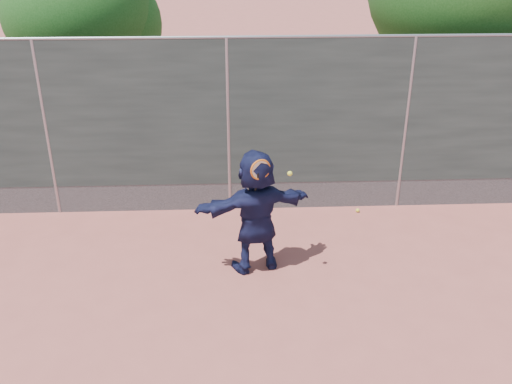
{
  "coord_description": "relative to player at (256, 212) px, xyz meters",
  "views": [
    {
      "loc": [
        0.06,
        -5.57,
        4.62
      ],
      "look_at": [
        0.38,
        1.58,
        1.23
      ],
      "focal_mm": 40.0,
      "sensor_mm": 36.0,
      "label": 1
    }
  ],
  "objects": [
    {
      "name": "fence",
      "position": [
        -0.38,
        1.92,
        0.66
      ],
      "size": [
        20.0,
        0.06,
        3.03
      ],
      "color": "#38423D",
      "rests_on": "ground"
    },
    {
      "name": "tree_left",
      "position": [
        -3.23,
        4.97,
        2.02
      ],
      "size": [
        3.15,
        3.0,
        4.53
      ],
      "color": "#382314",
      "rests_on": "ground"
    },
    {
      "name": "weed_clump",
      "position": [
        -0.08,
        1.8,
        -0.79
      ],
      "size": [
        0.68,
        0.07,
        0.3
      ],
      "color": "#387226",
      "rests_on": "ground"
    },
    {
      "name": "swing_action",
      "position": [
        0.09,
        -0.2,
        0.71
      ],
      "size": [
        0.56,
        0.17,
        0.51
      ],
      "color": "orange",
      "rests_on": "ground"
    },
    {
      "name": "ground",
      "position": [
        -0.38,
        -1.58,
        -0.92
      ],
      "size": [
        80.0,
        80.0,
        0.0
      ],
      "primitive_type": "plane",
      "color": "#9E4C42",
      "rests_on": "ground"
    },
    {
      "name": "player",
      "position": [
        0.0,
        0.0,
        0.0
      ],
      "size": [
        1.79,
        0.98,
        1.84
      ],
      "primitive_type": "imported",
      "rotation": [
        0.0,
        0.0,
        3.41
      ],
      "color": "#16193C",
      "rests_on": "ground"
    },
    {
      "name": "ball_ground",
      "position": [
        1.87,
        1.68,
        -0.89
      ],
      "size": [
        0.07,
        0.07,
        0.07
      ],
      "primitive_type": "sphere",
      "color": "yellow",
      "rests_on": "ground"
    }
  ]
}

